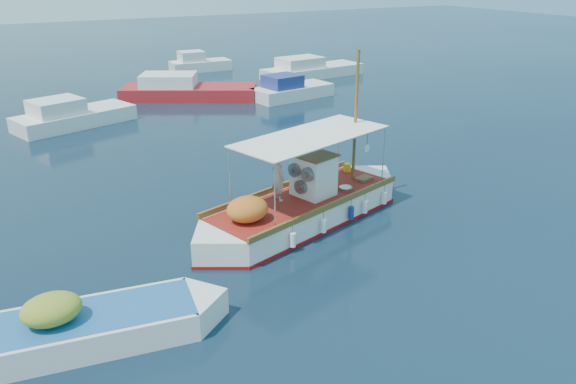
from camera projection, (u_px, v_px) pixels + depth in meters
name	position (u px, v px, depth m)	size (l,w,h in m)	color
ground	(320.00, 224.00, 18.99)	(160.00, 160.00, 0.00)	black
fishing_caique	(303.00, 208.00, 19.03)	(8.96, 4.39, 5.71)	white
dinghy	(91.00, 329.00, 13.02)	(6.40, 2.46, 1.58)	white
bg_boat_nw	(71.00, 117.00, 30.29)	(6.66, 4.22, 1.80)	silver
bg_boat_n	(185.00, 91.00, 36.62)	(8.94, 6.53, 1.80)	#A71B1F
bg_boat_ne	(290.00, 91.00, 36.57)	(5.69, 3.06, 1.80)	silver
bg_boat_e	(310.00, 71.00, 43.52)	(8.48, 3.54, 1.80)	silver
bg_boat_far_n	(199.00, 65.00, 46.17)	(4.91, 2.18, 1.80)	silver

